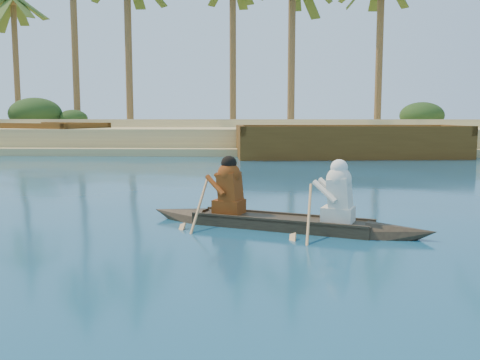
# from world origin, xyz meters

# --- Properties ---
(sandy_embankment) EXTENTS (150.00, 51.00, 1.50)m
(sandy_embankment) POSITION_xyz_m (0.00, 46.89, 0.53)
(sandy_embankment) COLOR #D9C57A
(sandy_embankment) RESTS_ON ground
(palm_grove) EXTENTS (110.00, 14.00, 16.00)m
(palm_grove) POSITION_xyz_m (0.00, 35.00, 8.00)
(palm_grove) COLOR #35531D
(palm_grove) RESTS_ON ground
(shrub_cluster) EXTENTS (100.00, 6.00, 2.40)m
(shrub_cluster) POSITION_xyz_m (0.00, 31.50, 1.20)
(shrub_cluster) COLOR #253F17
(shrub_cluster) RESTS_ON ground
(canoe) EXTENTS (5.23, 2.54, 1.47)m
(canoe) POSITION_xyz_m (-8.00, 5.62, 0.28)
(canoe) COLOR #382E1E
(canoe) RESTS_ON ground
(barge_left) EXTENTS (11.79, 7.79, 1.87)m
(barge_left) POSITION_xyz_m (-22.97, 27.00, 0.65)
(barge_left) COLOR brown
(barge_left) RESTS_ON ground
(barge_mid) EXTENTS (11.06, 4.65, 1.79)m
(barge_mid) POSITION_xyz_m (-4.18, 22.00, 0.63)
(barge_mid) COLOR brown
(barge_mid) RESTS_ON ground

